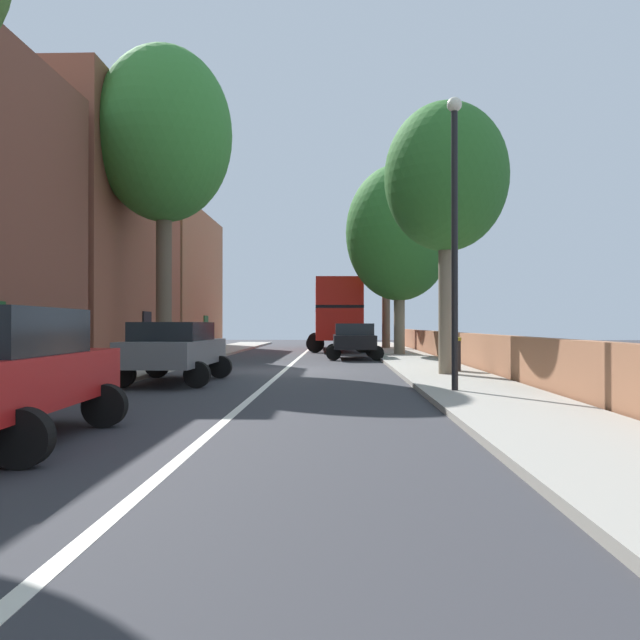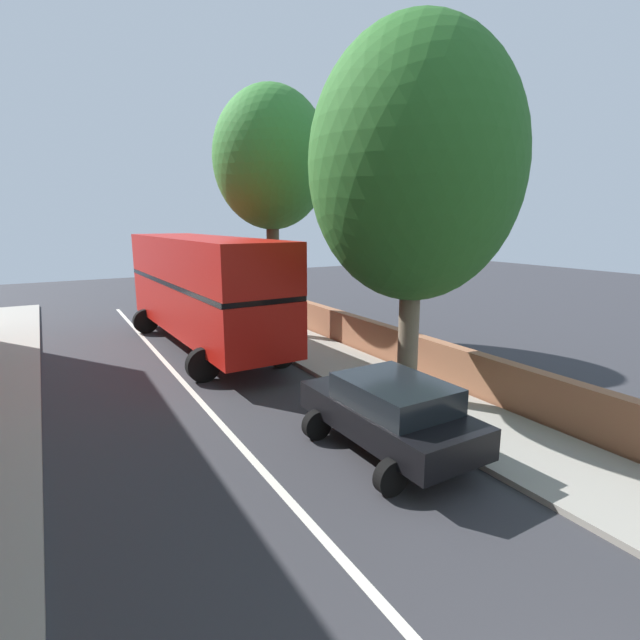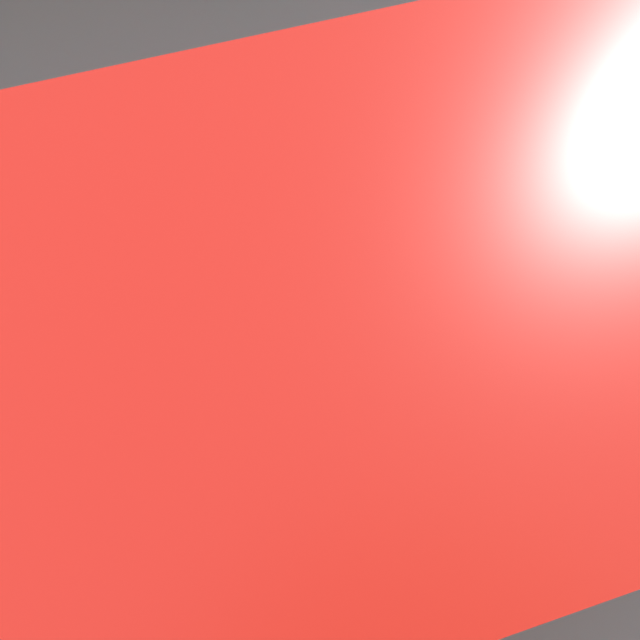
# 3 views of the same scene
# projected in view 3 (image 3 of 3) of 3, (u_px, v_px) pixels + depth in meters

# --- Properties ---
(double_decker_bus) EXTENTS (3.84, 10.82, 4.06)m
(double_decker_bus) POSITION_uv_depth(u_px,v_px,m) (285.00, 400.00, 3.47)
(double_decker_bus) COLOR red
(double_decker_bus) RESTS_ON ground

